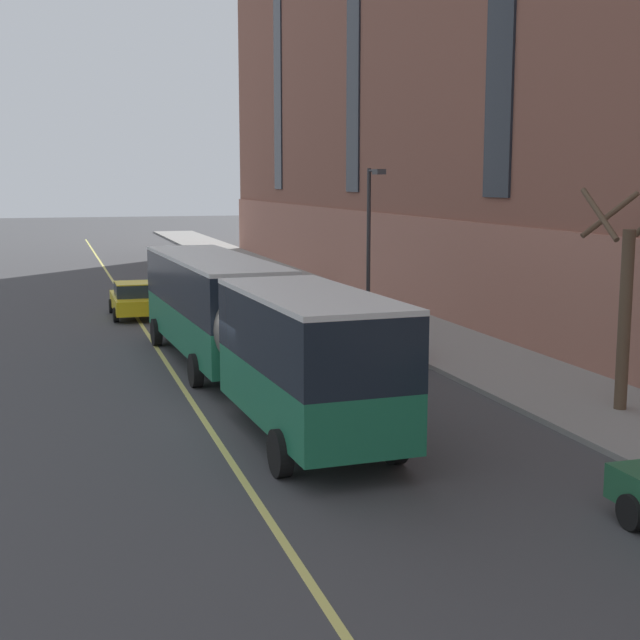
# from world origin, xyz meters

# --- Properties ---
(ground_plane) EXTENTS (260.00, 260.00, 0.00)m
(ground_plane) POSITION_xyz_m (0.00, 0.00, 0.00)
(ground_plane) COLOR #424244
(sidewalk) EXTENTS (4.50, 160.00, 0.15)m
(sidewalk) POSITION_xyz_m (8.76, 3.00, 0.07)
(sidewalk) COLOR gray
(sidewalk) RESTS_ON ground
(city_bus) EXTENTS (3.63, 18.98, 3.55)m
(city_bus) POSITION_xyz_m (0.17, 3.09, 2.07)
(city_bus) COLOR #1E704C
(city_bus) RESTS_ON ground
(parked_car_black_0) EXTENTS (2.03, 4.71, 1.56)m
(parked_car_black_0) POSITION_xyz_m (5.36, 28.92, 0.78)
(parked_car_black_0) COLOR black
(parked_car_black_0) RESTS_ON ground
(parked_car_navy_1) EXTENTS (2.05, 4.51, 1.56)m
(parked_car_navy_1) POSITION_xyz_m (5.19, 17.72, 0.78)
(parked_car_navy_1) COLOR navy
(parked_car_navy_1) RESTS_ON ground
(parked_car_red_2) EXTENTS (2.13, 4.59, 1.56)m
(parked_car_red_2) POSITION_xyz_m (5.25, 6.61, 0.78)
(parked_car_red_2) COLOR #B21E19
(parked_car_red_2) RESTS_ON ground
(taxi_cab) EXTENTS (1.94, 4.60, 1.56)m
(taxi_cab) POSITION_xyz_m (-1.66, 18.08, 0.78)
(taxi_cab) COLOR yellow
(taxi_cab) RESTS_ON ground
(street_tree_mid_block) EXTENTS (1.90, 1.83, 5.91)m
(street_tree_mid_block) POSITION_xyz_m (8.95, -2.58, 3.06)
(street_tree_mid_block) COLOR brown
(street_tree_mid_block) RESTS_ON sidewalk
(street_lamp) EXTENTS (0.36, 1.48, 6.35)m
(street_lamp) POSITION_xyz_m (7.11, 11.29, 4.08)
(street_lamp) COLOR #2D2D30
(street_lamp) RESTS_ON sidewalk
(lane_centerline) EXTENTS (0.16, 140.00, 0.01)m
(lane_centerline) POSITION_xyz_m (-1.53, 3.00, 0.00)
(lane_centerline) COLOR #E0D66B
(lane_centerline) RESTS_ON ground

